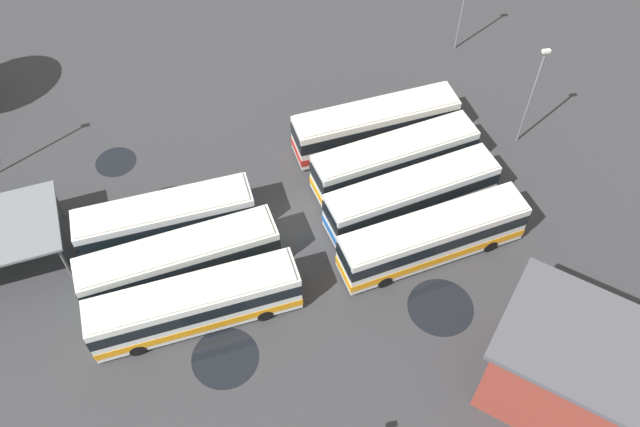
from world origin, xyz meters
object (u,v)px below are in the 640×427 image
(bus_row0_slot2, at_px, (411,196))
(bus_row1_slot1, at_px, (166,220))
(bus_row0_slot1, at_px, (394,159))
(bus_row1_slot2, at_px, (180,261))
(bus_row1_slot3, at_px, (195,304))
(lamp_post_near_entrance, at_px, (532,94))
(bus_row0_slot0, at_px, (375,125))
(lamp_post_mid_lot, at_px, (463,5))
(bus_row0_slot3, at_px, (433,237))
(depot_building, at_px, (607,385))

(bus_row0_slot2, relative_size, bus_row1_slot1, 1.05)
(bus_row0_slot1, height_order, bus_row1_slot2, same)
(bus_row0_slot1, relative_size, bus_row0_slot2, 0.99)
(bus_row1_slot1, height_order, bus_row1_slot2, same)
(bus_row1_slot3, distance_m, lamp_post_near_entrance, 27.52)
(bus_row1_slot1, relative_size, bus_row1_slot2, 0.92)
(bus_row0_slot2, bearing_deg, bus_row0_slot0, -84.99)
(bus_row0_slot0, bearing_deg, bus_row0_slot2, 95.01)
(bus_row0_slot0, xyz_separation_m, lamp_post_mid_lot, (-9.83, -9.54, 2.49))
(bus_row0_slot1, relative_size, bus_row0_slot3, 0.96)
(bus_row0_slot2, height_order, depot_building, depot_building)
(bus_row0_slot1, xyz_separation_m, bus_row1_slot2, (15.58, 5.49, 0.00))
(bus_row0_slot1, relative_size, lamp_post_near_entrance, 1.43)
(bus_row0_slot0, bearing_deg, lamp_post_mid_lot, -135.85)
(depot_building, bearing_deg, bus_row0_slot3, -65.10)
(bus_row0_slot2, xyz_separation_m, bus_row1_slot2, (15.77, 2.02, 0.00))
(bus_row0_slot2, xyz_separation_m, bus_row1_slot3, (15.14, 5.36, 0.00))
(bus_row0_slot1, xyz_separation_m, lamp_post_near_entrance, (-10.36, -1.60, 2.81))
(bus_row1_slot2, height_order, lamp_post_near_entrance, lamp_post_near_entrance)
(bus_row0_slot3, height_order, lamp_post_mid_lot, lamp_post_mid_lot)
(bus_row1_slot2, bearing_deg, bus_row0_slot3, 174.37)
(bus_row0_slot1, xyz_separation_m, bus_row1_slot1, (16.22, 2.07, -0.00))
(lamp_post_near_entrance, bearing_deg, bus_row0_slot2, 26.51)
(bus_row1_slot2, distance_m, lamp_post_near_entrance, 27.04)
(bus_row1_slot3, relative_size, depot_building, 0.93)
(bus_row0_slot1, bearing_deg, bus_row1_slot3, 30.57)
(depot_building, relative_size, lamp_post_mid_lot, 1.75)
(bus_row0_slot1, height_order, bus_row0_slot2, same)
(bus_row0_slot1, bearing_deg, bus_row1_slot2, 19.40)
(depot_building, bearing_deg, bus_row0_slot2, -69.21)
(bus_row1_slot1, distance_m, depot_building, 28.20)
(bus_row0_slot0, xyz_separation_m, bus_row0_slot3, (-0.97, 10.69, 0.00))
(bus_row0_slot0, relative_size, bus_row0_slot1, 1.02)
(bus_row0_slot1, xyz_separation_m, bus_row0_slot2, (-0.19, 3.47, 0.00))
(bus_row1_slot3, bearing_deg, lamp_post_mid_lot, -137.92)
(bus_row0_slot3, bearing_deg, lamp_post_mid_lot, -113.65)
(bus_row0_slot3, bearing_deg, bus_row0_slot2, -84.52)
(depot_building, bearing_deg, bus_row0_slot0, -73.88)
(lamp_post_mid_lot, bearing_deg, bus_row1_slot3, 42.08)
(bus_row0_slot1, bearing_deg, depot_building, 107.80)
(bus_row1_slot2, relative_size, lamp_post_near_entrance, 1.49)
(bus_row1_slot3, bearing_deg, bus_row0_slot2, -160.50)
(bus_row0_slot1, relative_size, bus_row1_slot3, 0.95)
(bus_row0_slot0, height_order, bus_row0_slot2, same)
(bus_row0_slot3, height_order, bus_row1_slot1, same)
(bus_row0_slot1, height_order, bus_row1_slot3, same)
(bus_row1_slot1, distance_m, lamp_post_near_entrance, 26.98)
(depot_building, bearing_deg, bus_row1_slot1, -37.41)
(bus_row0_slot2, height_order, lamp_post_mid_lot, lamp_post_mid_lot)
(bus_row1_slot1, relative_size, bus_row1_slot3, 0.91)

